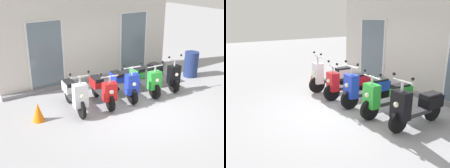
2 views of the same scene
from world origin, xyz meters
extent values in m
plane|color=#939399|center=(0.00, 0.00, 0.00)|extent=(40.00, 40.00, 0.00)
cube|color=beige|center=(0.00, 2.92, 1.65)|extent=(6.61, 0.30, 3.29)
cube|color=slate|center=(0.00, 2.67, 0.06)|extent=(6.61, 0.20, 0.12)
cube|color=silver|center=(-1.74, 2.75, 1.15)|extent=(1.22, 0.04, 2.30)
cube|color=slate|center=(-1.74, 2.73, 1.15)|extent=(1.10, 0.02, 2.22)
cube|color=silver|center=(1.74, 2.75, 1.15)|extent=(1.22, 0.04, 2.30)
cube|color=slate|center=(1.74, 2.73, 1.15)|extent=(1.10, 0.02, 2.22)
cylinder|color=black|center=(-1.75, 0.36, 0.27)|extent=(0.15, 0.54, 0.53)
cylinder|color=black|center=(-1.61, 1.46, 0.27)|extent=(0.15, 0.54, 0.53)
cube|color=#2D2D30|center=(-1.68, 0.91, 0.37)|extent=(0.34, 0.71, 0.09)
cube|color=white|center=(-1.74, 0.40, 0.65)|extent=(0.41, 0.28, 0.64)
sphere|color=#F2EFCC|center=(-1.76, 0.27, 0.69)|extent=(0.12, 0.12, 0.12)
cube|color=white|center=(-1.63, 1.36, 0.54)|extent=(0.36, 0.55, 0.28)
cube|color=black|center=(-1.63, 1.32, 0.68)|extent=(0.31, 0.51, 0.11)
cylinder|color=silver|center=(-1.74, 0.40, 1.07)|extent=(0.06, 0.06, 0.25)
cylinder|color=silver|center=(-1.74, 0.40, 1.18)|extent=(0.50, 0.10, 0.04)
sphere|color=black|center=(-1.49, 0.37, 1.28)|extent=(0.07, 0.07, 0.07)
sphere|color=black|center=(-1.99, 0.43, 1.28)|extent=(0.07, 0.07, 0.07)
cylinder|color=black|center=(-0.85, 0.31, 0.25)|extent=(0.16, 0.50, 0.50)
cylinder|color=black|center=(-0.70, 1.41, 0.25)|extent=(0.16, 0.50, 0.50)
cube|color=#2D2D30|center=(-0.78, 0.86, 0.35)|extent=(0.35, 0.72, 0.09)
cube|color=red|center=(-0.85, 0.35, 0.57)|extent=(0.41, 0.29, 0.53)
sphere|color=#F2EFCC|center=(-0.87, 0.22, 0.61)|extent=(0.12, 0.12, 0.12)
cube|color=red|center=(-0.72, 1.31, 0.50)|extent=(0.37, 0.56, 0.28)
cube|color=black|center=(-0.72, 1.27, 0.64)|extent=(0.32, 0.51, 0.11)
cylinder|color=silver|center=(-0.85, 0.35, 0.93)|extent=(0.06, 0.06, 0.22)
cylinder|color=silver|center=(-0.85, 0.35, 1.02)|extent=(0.51, 0.10, 0.04)
sphere|color=black|center=(-0.60, 0.32, 1.12)|extent=(0.07, 0.07, 0.07)
sphere|color=black|center=(-1.10, 0.39, 1.12)|extent=(0.07, 0.07, 0.07)
cylinder|color=black|center=(-0.06, 0.34, 0.26)|extent=(0.16, 0.52, 0.51)
cylinder|color=black|center=(0.06, 1.45, 0.26)|extent=(0.16, 0.52, 0.51)
cube|color=#2D2D30|center=(0.00, 0.89, 0.36)|extent=(0.33, 0.72, 0.09)
cube|color=#1E38C6|center=(-0.05, 0.38, 0.62)|extent=(0.40, 0.28, 0.61)
sphere|color=#F2EFCC|center=(-0.07, 0.25, 0.66)|extent=(0.12, 0.12, 0.12)
cube|color=#1E38C6|center=(0.05, 1.35, 0.50)|extent=(0.35, 0.55, 0.28)
cube|color=black|center=(0.05, 1.31, 0.64)|extent=(0.31, 0.51, 0.11)
cylinder|color=silver|center=(-0.05, 0.38, 1.03)|extent=(0.06, 0.06, 0.25)
cylinder|color=silver|center=(-0.05, 0.38, 1.13)|extent=(0.55, 0.10, 0.04)
sphere|color=black|center=(0.22, 0.35, 1.23)|extent=(0.07, 0.07, 0.07)
sphere|color=black|center=(-0.33, 0.41, 1.23)|extent=(0.07, 0.07, 0.07)
cylinder|color=black|center=(0.76, 0.28, 0.25)|extent=(0.15, 0.50, 0.50)
cylinder|color=black|center=(0.85, 1.39, 0.25)|extent=(0.15, 0.50, 0.50)
cube|color=#2D2D30|center=(0.80, 0.84, 0.35)|extent=(0.31, 0.71, 0.09)
cube|color=green|center=(0.76, 0.32, 0.59)|extent=(0.40, 0.27, 0.56)
sphere|color=#F2EFCC|center=(0.75, 0.19, 0.63)|extent=(0.12, 0.12, 0.12)
cube|color=green|center=(0.84, 1.29, 0.54)|extent=(0.34, 0.54, 0.28)
cube|color=black|center=(0.84, 1.25, 0.68)|extent=(0.30, 0.50, 0.11)
cylinder|color=silver|center=(0.76, 0.32, 0.95)|extent=(0.06, 0.06, 0.21)
cylinder|color=silver|center=(0.76, 0.32, 1.04)|extent=(0.55, 0.08, 0.04)
sphere|color=black|center=(1.03, 0.30, 1.14)|extent=(0.07, 0.07, 0.07)
sphere|color=black|center=(0.49, 0.34, 1.14)|extent=(0.07, 0.07, 0.07)
cylinder|color=black|center=(1.59, 0.30, 0.24)|extent=(0.12, 0.49, 0.49)
cylinder|color=black|center=(1.67, 1.43, 0.24)|extent=(0.12, 0.49, 0.49)
cube|color=#2D2D30|center=(1.63, 0.87, 0.34)|extent=(0.31, 0.72, 0.09)
cube|color=black|center=(1.59, 0.34, 0.60)|extent=(0.40, 0.27, 0.60)
sphere|color=#F2EFCC|center=(1.58, 0.21, 0.64)|extent=(0.12, 0.12, 0.12)
cube|color=black|center=(1.66, 1.33, 0.50)|extent=(0.34, 0.54, 0.28)
cube|color=black|center=(1.66, 1.29, 0.64)|extent=(0.29, 0.50, 0.11)
cylinder|color=silver|center=(1.59, 0.34, 1.01)|extent=(0.06, 0.06, 0.25)
cylinder|color=silver|center=(1.59, 0.34, 1.12)|extent=(0.49, 0.07, 0.04)
sphere|color=black|center=(1.83, 0.33, 1.22)|extent=(0.07, 0.07, 0.07)
sphere|color=black|center=(1.35, 0.36, 1.22)|extent=(0.07, 0.07, 0.07)
cone|color=orange|center=(-2.78, 0.83, 0.26)|extent=(0.32, 0.32, 0.52)
cylinder|color=navy|center=(3.20, 1.10, 0.47)|extent=(0.51, 0.51, 0.94)
camera|label=1|loc=(-4.91, -6.05, 3.81)|focal=47.20mm
camera|label=2|loc=(4.44, -3.34, 2.32)|focal=37.39mm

